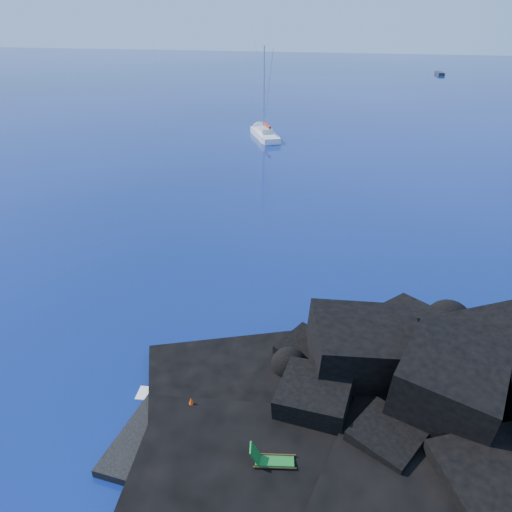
# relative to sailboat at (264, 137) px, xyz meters

# --- Properties ---
(ground) EXTENTS (400.00, 400.00, 0.00)m
(ground) POSITION_rel_sailboat_xyz_m (4.06, -54.25, 0.00)
(ground) COLOR #04163C
(ground) RESTS_ON ground
(headland) EXTENTS (24.00, 24.00, 3.60)m
(headland) POSITION_rel_sailboat_xyz_m (17.06, -51.25, 0.00)
(headland) COLOR black
(headland) RESTS_ON ground
(beach) EXTENTS (9.08, 6.86, 0.70)m
(beach) POSITION_rel_sailboat_xyz_m (8.56, -53.75, 0.00)
(beach) COLOR black
(beach) RESTS_ON ground
(surf_foam) EXTENTS (10.00, 8.00, 0.06)m
(surf_foam) POSITION_rel_sailboat_xyz_m (9.06, -49.25, 0.00)
(surf_foam) COLOR white
(surf_foam) RESTS_ON ground
(sailboat) EXTENTS (6.91, 11.26, 11.86)m
(sailboat) POSITION_rel_sailboat_xyz_m (0.00, 0.00, 0.00)
(sailboat) COLOR white
(sailboat) RESTS_ON ground
(deck_chair) EXTENTS (1.79, 1.01, 1.16)m
(deck_chair) POSITION_rel_sailboat_xyz_m (10.87, -54.72, 0.93)
(deck_chair) COLOR #166521
(deck_chair) RESTS_ON beach
(towel) EXTENTS (2.19, 1.89, 0.05)m
(towel) POSITION_rel_sailboat_xyz_m (7.33, -52.56, 0.38)
(towel) COLOR white
(towel) RESTS_ON beach
(sunbather) EXTENTS (1.71, 1.33, 0.24)m
(sunbather) POSITION_rel_sailboat_xyz_m (7.33, -52.56, 0.52)
(sunbather) COLOR tan
(sunbather) RESTS_ON towel
(marker_cone) EXTENTS (0.52, 0.52, 0.62)m
(marker_cone) POSITION_rel_sailboat_xyz_m (6.75, -52.34, 0.66)
(marker_cone) COLOR #F1440C
(marker_cone) RESTS_ON beach
(distant_boat_a) EXTENTS (2.12, 5.29, 0.69)m
(distant_boat_a) POSITION_rel_sailboat_xyz_m (32.41, 79.91, 0.00)
(distant_boat_a) COLOR #27282D
(distant_boat_a) RESTS_ON ground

